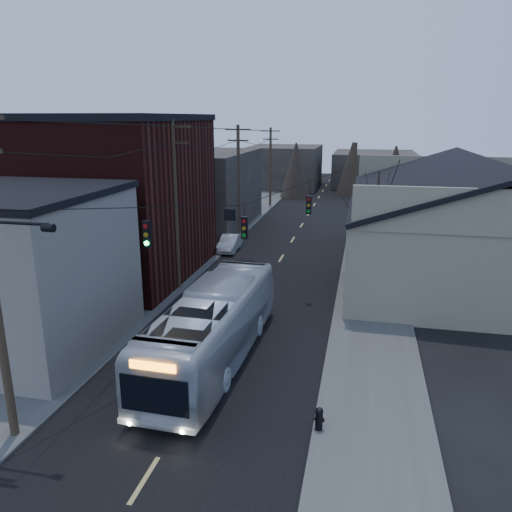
{
  "coord_description": "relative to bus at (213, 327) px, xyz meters",
  "views": [
    {
      "loc": [
        5.72,
        -9.16,
        10.1
      ],
      "look_at": [
        0.31,
        15.74,
        3.0
      ],
      "focal_mm": 35.0,
      "sensor_mm": 36.0,
      "label": 1
    }
  ],
  "objects": [
    {
      "name": "fire_hydrant",
      "position": [
        4.87,
        -4.09,
        -1.05
      ],
      "size": [
        0.38,
        0.27,
        0.8
      ],
      "rotation": [
        0.0,
        0.0,
        -0.08
      ],
      "color": "black",
      "rests_on": "sidewalk_right"
    },
    {
      "name": "bare_tree",
      "position": [
        6.67,
        10.56,
        2.0
      ],
      "size": [
        0.4,
        0.4,
        7.2
      ],
      "primitive_type": "cone",
      "color": "black",
      "rests_on": "ground"
    },
    {
      "name": "parked_car",
      "position": [
        -4.13,
        17.87,
        -0.98
      ],
      "size": [
        1.45,
        3.8,
        1.24
      ],
      "primitive_type": "imported",
      "rotation": [
        0.0,
        0.0,
        0.04
      ],
      "color": "#ACAEB4",
      "rests_on": "ground"
    },
    {
      "name": "building_left_far",
      "position": [
        -9.33,
        26.56,
        1.9
      ],
      "size": [
        9.0,
        14.0,
        7.0
      ],
      "primitive_type": "cube",
      "color": "#302A26",
      "rests_on": "ground"
    },
    {
      "name": "sidewalk_right",
      "position": [
        6.67,
        20.56,
        -1.54
      ],
      "size": [
        4.0,
        110.0,
        0.12
      ],
      "primitive_type": "cube",
      "color": "#474744",
      "rests_on": "ground"
    },
    {
      "name": "building_brick",
      "position": [
        -9.83,
        10.56,
        3.4
      ],
      "size": [
        10.0,
        12.0,
        10.0
      ],
      "primitive_type": "cube",
      "color": "black",
      "rests_on": "ground"
    },
    {
      "name": "building_clapboard",
      "position": [
        -8.83,
        -0.44,
        1.9
      ],
      "size": [
        8.0,
        8.0,
        7.0
      ],
      "primitive_type": "cube",
      "color": "gray",
      "rests_on": "ground"
    },
    {
      "name": "road_surface",
      "position": [
        0.17,
        20.56,
        -1.59
      ],
      "size": [
        9.0,
        110.0,
        0.02
      ],
      "primitive_type": "cube",
      "color": "black",
      "rests_on": "ground"
    },
    {
      "name": "building_far_right",
      "position": [
        7.17,
        60.56,
        0.9
      ],
      "size": [
        12.0,
        14.0,
        5.0
      ],
      "primitive_type": "cube",
      "color": "#302A26",
      "rests_on": "ground"
    },
    {
      "name": "utility_lines",
      "position": [
        -2.95,
        14.7,
        3.36
      ],
      "size": [
        11.24,
        45.28,
        10.5
      ],
      "color": "#382B1E",
      "rests_on": "ground"
    },
    {
      "name": "building_far_left",
      "position": [
        -5.83,
        55.56,
        1.4
      ],
      "size": [
        10.0,
        12.0,
        6.0
      ],
      "primitive_type": "cube",
      "color": "#302A26",
      "rests_on": "ground"
    },
    {
      "name": "warehouse",
      "position": [
        13.17,
        15.56,
        1.1
      ],
      "size": [
        16.16,
        20.6,
        7.73
      ],
      "color": "#7B7159",
      "rests_on": "ground"
    },
    {
      "name": "sidewalk_left",
      "position": [
        -6.33,
        20.56,
        -1.54
      ],
      "size": [
        4.0,
        110.0,
        0.12
      ],
      "primitive_type": "cube",
      "color": "#474744",
      "rests_on": "ground"
    },
    {
      "name": "bus",
      "position": [
        0.0,
        0.0,
        0.0
      ],
      "size": [
        3.1,
        11.57,
        3.2
      ],
      "primitive_type": "imported",
      "rotation": [
        0.0,
        0.0,
        3.11
      ],
      "color": "silver",
      "rests_on": "ground"
    }
  ]
}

